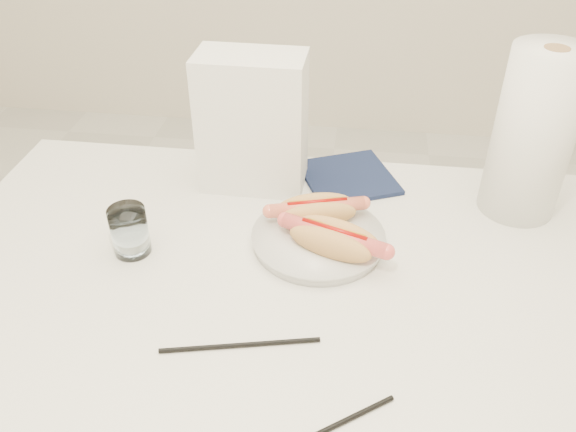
# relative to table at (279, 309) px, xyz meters

# --- Properties ---
(table) EXTENTS (1.20, 0.80, 0.75)m
(table) POSITION_rel_table_xyz_m (0.00, 0.00, 0.00)
(table) COLOR white
(table) RESTS_ON ground
(plate) EXTENTS (0.23, 0.23, 0.02)m
(plate) POSITION_rel_table_xyz_m (0.05, 0.10, 0.07)
(plate) COLOR silver
(plate) RESTS_ON table
(hotdog_left) EXTENTS (0.17, 0.10, 0.05)m
(hotdog_left) POSITION_rel_table_xyz_m (0.05, 0.15, 0.10)
(hotdog_left) COLOR tan
(hotdog_left) RESTS_ON plate
(hotdog_right) EXTENTS (0.18, 0.12, 0.05)m
(hotdog_right) POSITION_rel_table_xyz_m (0.08, 0.07, 0.10)
(hotdog_right) COLOR #DD9E56
(hotdog_right) RESTS_ON plate
(water_glass) EXTENTS (0.06, 0.06, 0.09)m
(water_glass) POSITION_rel_table_xyz_m (-0.26, 0.04, 0.10)
(water_glass) COLOR white
(water_glass) RESTS_ON table
(chopstick_near) EXTENTS (0.22, 0.06, 0.01)m
(chopstick_near) POSITION_rel_table_xyz_m (-0.04, -0.14, 0.06)
(chopstick_near) COLOR black
(chopstick_near) RESTS_ON table
(napkin_box) EXTENTS (0.20, 0.11, 0.26)m
(napkin_box) POSITION_rel_table_xyz_m (-0.09, 0.29, 0.19)
(napkin_box) COLOR white
(napkin_box) RESTS_ON table
(navy_napkin) EXTENTS (0.22, 0.22, 0.01)m
(navy_napkin) POSITION_rel_table_xyz_m (0.09, 0.32, 0.06)
(navy_napkin) COLOR #121B3A
(navy_napkin) RESTS_ON table
(paper_towel_roll) EXTENTS (0.16, 0.16, 0.31)m
(paper_towel_roll) POSITION_rel_table_xyz_m (0.41, 0.27, 0.21)
(paper_towel_roll) COLOR white
(paper_towel_roll) RESTS_ON table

